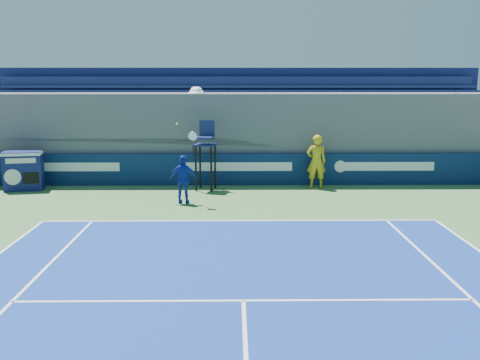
{
  "coord_description": "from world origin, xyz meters",
  "views": [
    {
      "loc": [
        -0.17,
        -2.56,
        3.9
      ],
      "look_at": [
        0.0,
        11.5,
        1.25
      ],
      "focal_mm": 40.0,
      "sensor_mm": 36.0,
      "label": 1
    }
  ],
  "objects_px": {
    "ball_person": "(316,161)",
    "umpire_chair": "(206,148)",
    "match_clock": "(23,170)",
    "tennis_player": "(184,179)"
  },
  "relations": [
    {
      "from": "ball_person",
      "to": "umpire_chair",
      "type": "bearing_deg",
      "value": 4.04
    },
    {
      "from": "match_clock",
      "to": "ball_person",
      "type": "bearing_deg",
      "value": 1.5
    },
    {
      "from": "match_clock",
      "to": "tennis_player",
      "type": "bearing_deg",
      "value": -20.22
    },
    {
      "from": "ball_person",
      "to": "umpire_chair",
      "type": "xyz_separation_m",
      "value": [
        -3.99,
        -0.28,
        0.55
      ]
    },
    {
      "from": "ball_person",
      "to": "tennis_player",
      "type": "bearing_deg",
      "value": 28.05
    },
    {
      "from": "match_clock",
      "to": "tennis_player",
      "type": "distance_m",
      "value": 6.28
    },
    {
      "from": "umpire_chair",
      "to": "tennis_player",
      "type": "distance_m",
      "value": 2.36
    },
    {
      "from": "ball_person",
      "to": "tennis_player",
      "type": "distance_m",
      "value": 5.2
    },
    {
      "from": "ball_person",
      "to": "umpire_chair",
      "type": "distance_m",
      "value": 4.04
    },
    {
      "from": "match_clock",
      "to": "tennis_player",
      "type": "relative_size",
      "value": 0.56
    }
  ]
}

